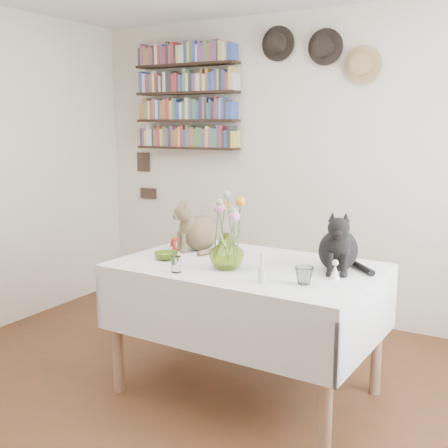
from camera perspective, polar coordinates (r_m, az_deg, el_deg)
The scene contains 14 objects.
room at distance 2.72m, azimuth -8.97°, elevation 2.31°, with size 4.08×4.58×2.58m.
dining_table at distance 3.35m, azimuth 2.35°, elevation -7.40°, with size 1.54×1.04×0.80m.
tabby_cat at distance 3.65m, azimuth -2.37°, elevation 0.03°, with size 0.23×0.29×0.34m, color olive, non-canonical shape.
black_cat at distance 3.20m, azimuth 11.57°, elevation -1.52°, with size 0.24×0.30×0.35m, color black, non-canonical shape.
flower_vase at distance 3.18m, azimuth 0.28°, elevation -2.75°, with size 0.20×0.20×0.21m, color #AECC46.
green_bowl at distance 3.42m, azimuth -5.92°, elevation -3.24°, with size 0.14×0.14×0.04m, color #AECC46.
drinking_glass at distance 2.91m, azimuth 8.14°, elevation -5.21°, with size 0.10×0.10×0.09m, color white.
candlestick at distance 2.92m, azimuth 3.87°, elevation -4.98°, with size 0.04×0.04×0.16m.
berry_jar at distance 3.11m, azimuth -4.89°, elevation -3.12°, with size 0.06×0.06×0.23m.
porcelain_figurine at distance 3.03m, azimuth 11.22°, elevation -4.69°, with size 0.06×0.06×0.11m.
flower_bouquet at distance 3.14m, azimuth 0.38°, elevation 1.49°, with size 0.17×0.13×0.39m.
bookshelf_unit at distance 5.10m, azimuth -3.80°, elevation 12.71°, with size 1.00×0.16×0.91m.
wall_hats at distance 4.61m, azimuth 9.74°, elevation 16.91°, with size 0.98×0.09×0.48m.
wall_art_plaques at distance 5.48m, azimuth -7.98°, elevation 4.95°, with size 0.21×0.02×0.44m.
Camera 1 is at (1.67, -2.12, 1.62)m, focal length 45.00 mm.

